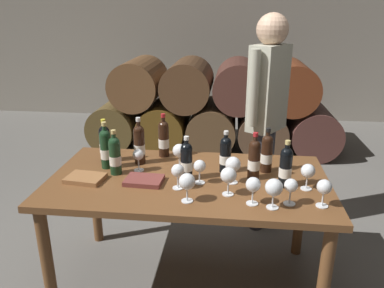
{
  "coord_description": "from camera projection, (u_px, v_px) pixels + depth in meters",
  "views": [
    {
      "loc": [
        0.25,
        -2.07,
        1.74
      ],
      "look_at": [
        0.0,
        0.2,
        0.91
      ],
      "focal_mm": 35.04,
      "sensor_mm": 36.0,
      "label": 1
    }
  ],
  "objects": [
    {
      "name": "wine_bottle_8",
      "position": [
        105.0,
        143.0,
        2.51
      ],
      "size": [
        0.07,
        0.07,
        0.3
      ],
      "color": "black",
      "rests_on": "dining_table"
    },
    {
      "name": "wine_bottle_9",
      "position": [
        115.0,
        155.0,
        2.32
      ],
      "size": [
        0.07,
        0.07,
        0.29
      ],
      "color": "#19381E",
      "rests_on": "dining_table"
    },
    {
      "name": "wine_bottle_5",
      "position": [
        254.0,
        159.0,
        2.25
      ],
      "size": [
        0.07,
        0.07,
        0.29
      ],
      "color": "black",
      "rests_on": "dining_table"
    },
    {
      "name": "wine_bottle_0",
      "position": [
        106.0,
        148.0,
        2.4
      ],
      "size": [
        0.07,
        0.07,
        0.31
      ],
      "color": "#19381E",
      "rests_on": "dining_table"
    },
    {
      "name": "barrel_stack",
      "position": [
        213.0,
        108.0,
        4.8
      ],
      "size": [
        3.12,
        0.9,
        1.15
      ],
      "color": "brown",
      "rests_on": "ground_plane"
    },
    {
      "name": "wine_glass_3",
      "position": [
        308.0,
        172.0,
        2.12
      ],
      "size": [
        0.08,
        0.08,
        0.15
      ],
      "color": "white",
      "rests_on": "dining_table"
    },
    {
      "name": "wine_glass_6",
      "position": [
        229.0,
        176.0,
        2.05
      ],
      "size": [
        0.09,
        0.09,
        0.16
      ],
      "color": "white",
      "rests_on": "dining_table"
    },
    {
      "name": "wine_bottle_6",
      "position": [
        139.0,
        144.0,
        2.47
      ],
      "size": [
        0.07,
        0.07,
        0.32
      ],
      "color": "black",
      "rests_on": "dining_table"
    },
    {
      "name": "wine_glass_4",
      "position": [
        324.0,
        188.0,
        1.93
      ],
      "size": [
        0.08,
        0.08,
        0.15
      ],
      "color": "white",
      "rests_on": "dining_table"
    },
    {
      "name": "wine_glass_10",
      "position": [
        178.0,
        171.0,
        2.13
      ],
      "size": [
        0.08,
        0.08,
        0.15
      ],
      "color": "white",
      "rests_on": "dining_table"
    },
    {
      "name": "leather_ledger",
      "position": [
        144.0,
        180.0,
        2.23
      ],
      "size": [
        0.23,
        0.17,
        0.03
      ],
      "primitive_type": "cube",
      "rotation": [
        0.0,
        0.0,
        -0.05
      ],
      "color": "brown",
      "rests_on": "dining_table"
    },
    {
      "name": "wine_bottle_4",
      "position": [
        225.0,
        154.0,
        2.35
      ],
      "size": [
        0.07,
        0.07,
        0.27
      ],
      "color": "black",
      "rests_on": "dining_table"
    },
    {
      "name": "wine_glass_5",
      "position": [
        179.0,
        151.0,
        2.41
      ],
      "size": [
        0.09,
        0.09,
        0.16
      ],
      "color": "white",
      "rests_on": "dining_table"
    },
    {
      "name": "wine_glass_7",
      "position": [
        291.0,
        186.0,
        1.95
      ],
      "size": [
        0.07,
        0.07,
        0.15
      ],
      "color": "white",
      "rests_on": "dining_table"
    },
    {
      "name": "ground_plane",
      "position": [
        189.0,
        279.0,
        2.55
      ],
      "size": [
        14.0,
        14.0,
        0.0
      ],
      "primitive_type": "plane",
      "color": "#66635E"
    },
    {
      "name": "wine_glass_2",
      "position": [
        187.0,
        182.0,
        1.98
      ],
      "size": [
        0.09,
        0.09,
        0.16
      ],
      "color": "white",
      "rests_on": "dining_table"
    },
    {
      "name": "wine_glass_8",
      "position": [
        233.0,
        165.0,
        2.19
      ],
      "size": [
        0.09,
        0.09,
        0.16
      ],
      "color": "white",
      "rests_on": "dining_table"
    },
    {
      "name": "wine_glass_1",
      "position": [
        200.0,
        167.0,
        2.19
      ],
      "size": [
        0.07,
        0.07,
        0.15
      ],
      "color": "white",
      "rests_on": "dining_table"
    },
    {
      "name": "dining_table",
      "position": [
        188.0,
        191.0,
        2.33
      ],
      "size": [
        1.7,
        0.9,
        0.76
      ],
      "color": "brown",
      "rests_on": "ground_plane"
    },
    {
      "name": "wine_bottle_3",
      "position": [
        186.0,
        161.0,
        2.24
      ],
      "size": [
        0.07,
        0.07,
        0.27
      ],
      "color": "black",
      "rests_on": "dining_table"
    },
    {
      "name": "wine_glass_9",
      "position": [
        138.0,
        156.0,
        2.37
      ],
      "size": [
        0.07,
        0.07,
        0.14
      ],
      "color": "white",
      "rests_on": "dining_table"
    },
    {
      "name": "wine_glass_0",
      "position": [
        274.0,
        188.0,
        1.91
      ],
      "size": [
        0.09,
        0.09,
        0.16
      ],
      "color": "white",
      "rests_on": "dining_table"
    },
    {
      "name": "sommelier_presenting",
      "position": [
        267.0,
        106.0,
        2.85
      ],
      "size": [
        0.33,
        0.42,
        1.72
      ],
      "color": "#383842",
      "rests_on": "ground_plane"
    },
    {
      "name": "wine_bottle_2",
      "position": [
        164.0,
        138.0,
        2.59
      ],
      "size": [
        0.07,
        0.07,
        0.31
      ],
      "color": "black",
      "rests_on": "dining_table"
    },
    {
      "name": "tasting_notebook",
      "position": [
        85.0,
        178.0,
        2.26
      ],
      "size": [
        0.24,
        0.19,
        0.03
      ],
      "primitive_type": "cube",
      "rotation": [
        0.0,
        0.0,
        -0.12
      ],
      "color": "#936038",
      "rests_on": "dining_table"
    },
    {
      "name": "cellar_back_wall",
      "position": [
        220.0,
        31.0,
        6.0
      ],
      "size": [
        10.0,
        0.24,
        2.8
      ],
      "primitive_type": "cube",
      "color": "gray",
      "rests_on": "ground_plane"
    },
    {
      "name": "wine_glass_11",
      "position": [
        253.0,
        185.0,
        1.95
      ],
      "size": [
        0.08,
        0.08,
        0.15
      ],
      "color": "white",
      "rests_on": "dining_table"
    },
    {
      "name": "wine_bottle_7",
      "position": [
        286.0,
        167.0,
        2.15
      ],
      "size": [
        0.07,
        0.07,
        0.28
      ],
      "color": "black",
      "rests_on": "dining_table"
    },
    {
      "name": "wine_bottle_1",
      "position": [
        267.0,
        153.0,
        2.35
      ],
      "size": [
        0.07,
        0.07,
        0.29
      ],
      "color": "black",
      "rests_on": "dining_table"
    }
  ]
}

